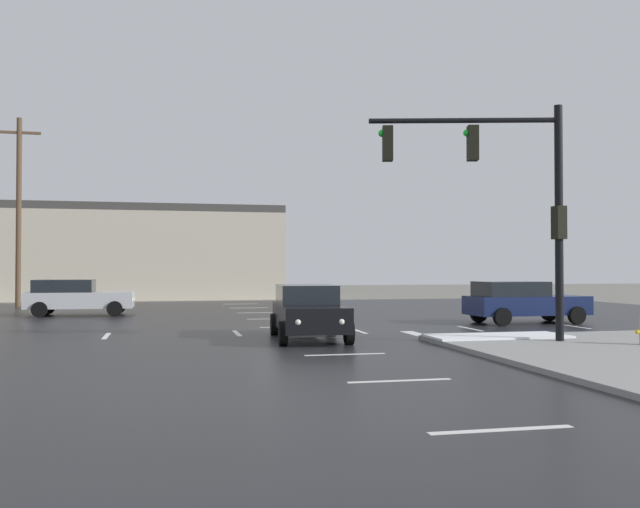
{
  "coord_description": "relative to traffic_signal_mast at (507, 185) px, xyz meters",
  "views": [
    {
      "loc": [
        -4.24,
        -22.29,
        2.11
      ],
      "look_at": [
        1.74,
        4.61,
        2.66
      ],
      "focal_mm": 39.09,
      "sensor_mm": 36.0,
      "label": 1
    }
  ],
  "objects": [
    {
      "name": "ground_plane",
      "position": [
        -4.84,
        4.96,
        -4.38
      ],
      "size": [
        120.0,
        120.0,
        0.0
      ],
      "primitive_type": "plane",
      "color": "slate"
    },
    {
      "name": "road_asphalt",
      "position": [
        -4.84,
        4.96,
        -4.37
      ],
      "size": [
        44.0,
        44.0,
        0.02
      ],
      "primitive_type": "cube",
      "color": "#232326",
      "rests_on": "ground_plane"
    },
    {
      "name": "snow_strip_curbside",
      "position": [
        0.16,
        0.96,
        -4.21
      ],
      "size": [
        4.0,
        1.6,
        0.06
      ],
      "primitive_type": "cube",
      "color": "white",
      "rests_on": "sidewalk_corner"
    },
    {
      "name": "lane_markings",
      "position": [
        -3.63,
        3.59,
        -4.36
      ],
      "size": [
        36.15,
        36.15,
        0.01
      ],
      "color": "silver",
      "rests_on": "road_asphalt"
    },
    {
      "name": "traffic_signal_mast",
      "position": [
        0.0,
        0.0,
        0.0
      ],
      "size": [
        5.15,
        1.52,
        6.4
      ],
      "rotation": [
        0.0,
        0.0,
        2.9
      ],
      "color": "black",
      "rests_on": "sidewalk_corner"
    },
    {
      "name": "strip_building_background",
      "position": [
        -10.77,
        32.39,
        -1.24
      ],
      "size": [
        19.01,
        8.0,
        6.29
      ],
      "color": "#BCB29E",
      "rests_on": "ground_plane"
    },
    {
      "name": "sedan_black",
      "position": [
        -4.95,
        2.81,
        -3.53
      ],
      "size": [
        2.3,
        4.64,
        1.58
      ],
      "rotation": [
        0.0,
        0.0,
        -1.65
      ],
      "color": "black",
      "rests_on": "road_asphalt"
    },
    {
      "name": "sedan_navy",
      "position": [
        4.08,
        6.64,
        -3.53
      ],
      "size": [
        4.59,
        2.15,
        1.58
      ],
      "rotation": [
        0.0,
        0.0,
        0.03
      ],
      "color": "#141E47",
      "rests_on": "road_asphalt"
    },
    {
      "name": "sedan_silver",
      "position": [
        -12.9,
        14.81,
        -3.53
      ],
      "size": [
        4.56,
        2.08,
        1.58
      ],
      "rotation": [
        0.0,
        0.0,
        -0.02
      ],
      "color": "#B7BABF",
      "rests_on": "road_asphalt"
    },
    {
      "name": "utility_pole_distant",
      "position": [
        -16.82,
        22.76,
        0.95
      ],
      "size": [
        2.2,
        0.28,
        10.22
      ],
      "color": "brown",
      "rests_on": "ground_plane"
    }
  ]
}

